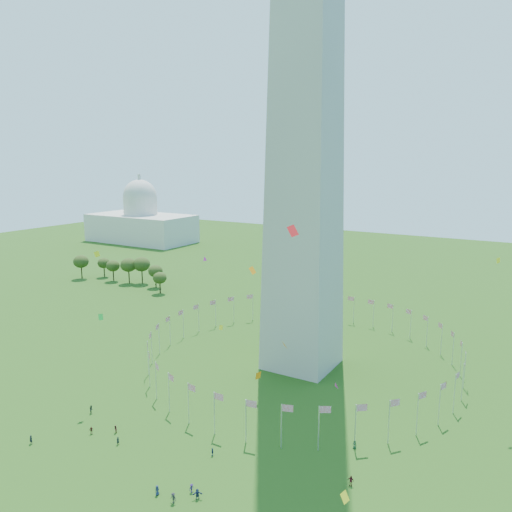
% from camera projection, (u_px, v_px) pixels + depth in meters
% --- Properties ---
extents(ground, '(600.00, 600.00, 0.00)m').
position_uv_depth(ground, '(183.00, 460.00, 90.90)').
color(ground, '#1C420F').
rests_on(ground, ground).
extents(washington_monument, '(16.80, 16.80, 169.00)m').
position_uv_depth(washington_monument, '(308.00, 27.00, 117.04)').
color(washington_monument, '#ADA99A').
rests_on(washington_monument, ground).
extents(flag_ring, '(80.24, 80.24, 9.00)m').
position_uv_depth(flag_ring, '(302.00, 349.00, 132.26)').
color(flag_ring, silver).
rests_on(flag_ring, ground).
extents(capitol_building, '(70.00, 35.00, 46.00)m').
position_uv_depth(capitol_building, '(140.00, 207.00, 328.67)').
color(capitol_building, beige).
rests_on(capitol_building, ground).
extents(crowd, '(84.19, 61.08, 1.85)m').
position_uv_depth(crowd, '(238.00, 483.00, 83.03)').
color(crowd, '#1E2447').
rests_on(crowd, ground).
extents(kites_aloft, '(108.73, 83.11, 41.40)m').
position_uv_depth(kites_aloft, '(240.00, 326.00, 110.03)').
color(kites_aloft, orange).
rests_on(kites_aloft, ground).
extents(tree_line_west, '(54.62, 15.30, 11.59)m').
position_uv_depth(tree_line_west, '(125.00, 272.00, 220.03)').
color(tree_line_west, '#384F1A').
rests_on(tree_line_west, ground).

